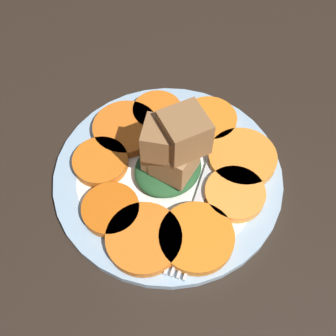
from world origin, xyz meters
The scene contains 13 objects.
table_slab centered at (0.00, 0.00, 1.00)cm, with size 120.00×120.00×2.00cm, color black.
plate centered at (0.00, 0.00, 2.52)cm, with size 26.62×26.62×1.05cm.
carrot_slice_0 centered at (-7.88, -3.94, 3.68)cm, with size 8.02×8.02×1.16cm, color orange.
carrot_slice_1 centered at (-4.05, -7.87, 3.68)cm, with size 7.94×7.94×1.16cm, color orange.
carrot_slice_2 centered at (2.80, -7.55, 3.68)cm, with size 6.73×6.73×1.16cm, color orange.
carrot_slice_3 centered at (7.21, -5.18, 3.68)cm, with size 8.01×8.01×1.16cm, color orange.
carrot_slice_4 centered at (8.88, 1.29, 3.68)cm, with size 6.79×6.79×1.16cm, color orange.
carrot_slice_5 centered at (5.41, 6.90, 3.68)cm, with size 6.22×6.22×1.16cm, color orange.
carrot_slice_6 centered at (0.84, 7.90, 3.68)cm, with size 8.04×8.04×1.16cm, color orange.
carrot_slice_7 centered at (-4.55, 6.52, 3.68)cm, with size 6.46×6.46×1.16cm, color orange.
carrot_slice_8 centered at (-7.94, 1.08, 3.68)cm, with size 6.29×6.29×1.16cm, color #D35E12.
center_pile centered at (0.01, -0.44, 7.52)cm, with size 8.08×7.87×10.38cm.
fork centered at (-0.41, -5.12, 3.30)cm, with size 18.12×9.67×0.40cm.
Camera 1 is at (-18.73, -17.56, 44.63)cm, focal length 45.00 mm.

